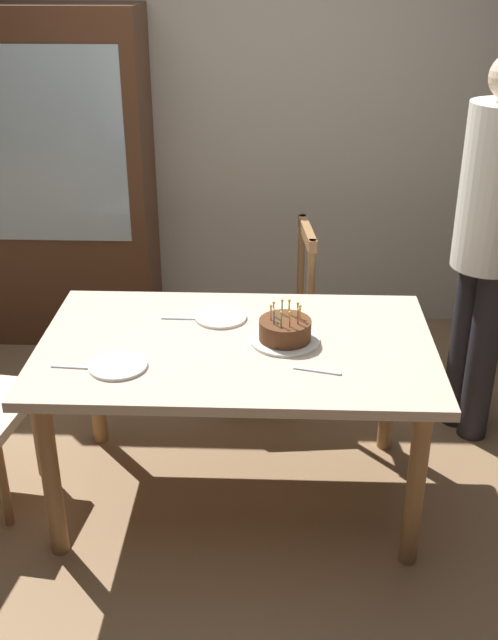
{
  "coord_description": "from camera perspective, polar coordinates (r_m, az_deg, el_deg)",
  "views": [
    {
      "loc": [
        0.15,
        -2.67,
        2.16
      ],
      "look_at": [
        0.05,
        0.0,
        0.85
      ],
      "focal_mm": 42.78,
      "sensor_mm": 36.0,
      "label": 1
    }
  ],
  "objects": [
    {
      "name": "fork_far_side",
      "position": [
        3.22,
        -4.99,
        0.12
      ],
      "size": [
        0.18,
        0.02,
        0.01
      ],
      "primitive_type": "cube",
      "rotation": [
        0.0,
        0.0,
        -0.02
      ],
      "color": "silver",
      "rests_on": "dining_table"
    },
    {
      "name": "plate_far_side",
      "position": [
        3.22,
        -2.14,
        0.22
      ],
      "size": [
        0.22,
        0.22,
        0.01
      ],
      "primitive_type": "cylinder",
      "color": "silver",
      "rests_on": "dining_table"
    },
    {
      "name": "back_wall",
      "position": [
        4.6,
        0.27,
        15.35
      ],
      "size": [
        6.4,
        0.1,
        2.6
      ],
      "primitive_type": "cube",
      "color": "beige",
      "rests_on": "ground"
    },
    {
      "name": "china_cabinet",
      "position": [
        4.58,
        -14.33,
        10.03
      ],
      "size": [
        1.1,
        0.45,
        1.9
      ],
      "color": "#56331E",
      "rests_on": "ground"
    },
    {
      "name": "chair_spindle_back",
      "position": [
        3.87,
        1.66,
        0.01
      ],
      "size": [
        0.48,
        0.48,
        0.95
      ],
      "color": "#9E7042",
      "rests_on": "ground"
    },
    {
      "name": "person_guest",
      "position": [
        3.55,
        17.63,
        6.26
      ],
      "size": [
        0.32,
        0.32,
        1.79
      ],
      "color": "#262328",
      "rests_on": "ground"
    },
    {
      "name": "fork_near_celebrant",
      "position": [
        2.92,
        -12.9,
        -3.46
      ],
      "size": [
        0.18,
        0.03,
        0.01
      ],
      "primitive_type": "cube",
      "rotation": [
        0.0,
        0.0,
        -0.07
      ],
      "color": "silver",
      "rests_on": "dining_table"
    },
    {
      "name": "ground",
      "position": [
        3.44,
        -0.85,
        -12.8
      ],
      "size": [
        6.4,
        6.4,
        0.0
      ],
      "primitive_type": "plane",
      "color": "#93704C"
    },
    {
      "name": "fork_near_guest",
      "position": [
        2.83,
        5.13,
        -3.8
      ],
      "size": [
        0.18,
        0.06,
        0.01
      ],
      "primitive_type": "cube",
      "rotation": [
        0.0,
        0.0,
        -0.24
      ],
      "color": "silver",
      "rests_on": "dining_table"
    },
    {
      "name": "dining_table",
      "position": [
        3.07,
        -0.93,
        -3.18
      ],
      "size": [
        1.57,
        0.96,
        0.75
      ],
      "color": "beige",
      "rests_on": "ground"
    },
    {
      "name": "birthday_cake",
      "position": [
        3.01,
        2.71,
        -0.87
      ],
      "size": [
        0.28,
        0.28,
        0.16
      ],
      "color": "silver",
      "rests_on": "dining_table"
    },
    {
      "name": "plate_near_celebrant",
      "position": [
        2.89,
        -9.78,
        -3.4
      ],
      "size": [
        0.22,
        0.22,
        0.01
      ],
      "primitive_type": "cylinder",
      "color": "silver",
      "rests_on": "dining_table"
    }
  ]
}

